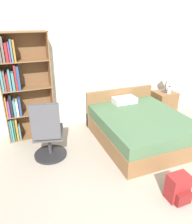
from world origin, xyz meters
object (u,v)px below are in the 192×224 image
at_px(bed, 139,126).
at_px(office_chair, 48,135).
at_px(table_lamp, 167,77).
at_px(water_bottle, 169,90).
at_px(nightstand, 164,104).
at_px(backpack_red, 178,188).
at_px(bookshelf, 19,88).

distance_m(bed, office_chair, 1.79).
height_order(table_lamp, water_bottle, table_lamp).
bearing_deg(water_bottle, nightstand, 95.69).
xyz_separation_m(office_chair, backpack_red, (1.44, -1.53, -0.30)).
xyz_separation_m(water_bottle, backpack_red, (-1.52, -2.23, -0.50)).
bearing_deg(bed, backpack_red, -102.18).
bearing_deg(bookshelf, nightstand, -2.00).
xyz_separation_m(table_lamp, backpack_red, (-1.52, -2.36, -0.77)).
bearing_deg(water_bottle, table_lamp, 92.44).
distance_m(bed, water_bottle, 1.42).
bearing_deg(water_bottle, backpack_red, -124.42).
distance_m(office_chair, water_bottle, 3.05).
height_order(bookshelf, nightstand, bookshelf).
distance_m(nightstand, water_bottle, 0.40).
relative_size(office_chair, nightstand, 1.84).
xyz_separation_m(nightstand, table_lamp, (0.01, 0.03, 0.66)).
bearing_deg(office_chair, bookshelf, 109.34).
distance_m(table_lamp, water_bottle, 0.30).
bearing_deg(nightstand, office_chair, -164.75).
xyz_separation_m(bed, water_bottle, (1.19, 0.66, 0.40)).
relative_size(bookshelf, bed, 1.07).
bearing_deg(office_chair, backpack_red, -46.72).
bearing_deg(table_lamp, water_bottle, -87.56).
relative_size(bookshelf, backpack_red, 5.41).
relative_size(bookshelf, water_bottle, 11.17).
bearing_deg(backpack_red, water_bottle, 55.58).
distance_m(bookshelf, table_lamp, 3.29).
distance_m(nightstand, table_lamp, 0.66).
bearing_deg(water_bottle, bed, -151.01).
distance_m(bookshelf, water_bottle, 3.32).
height_order(bed, office_chair, office_chair).
bearing_deg(nightstand, backpack_red, -122.93).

